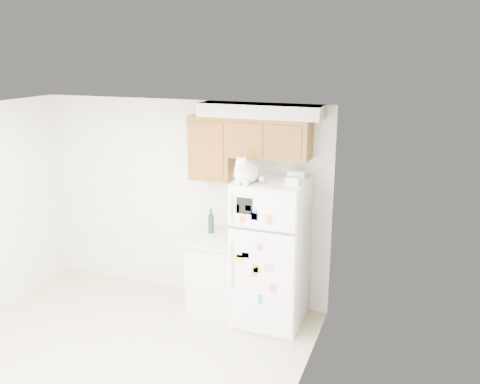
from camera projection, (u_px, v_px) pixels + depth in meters
The scene contains 9 objects.
ground_plane at pixel (95, 375), 4.97m from camera, with size 3.80×4.00×0.01m, color beige.
room_shell at pixel (108, 207), 4.70m from camera, with size 3.84×4.04×2.52m.
refrigerator at pixel (271, 253), 5.76m from camera, with size 0.76×0.78×1.70m.
base_counter at pixel (218, 273), 6.16m from camera, with size 0.64×0.64×0.92m.
cat at pixel (245, 172), 5.39m from camera, with size 0.32×0.46×0.33m.
storage_box_back at pixel (296, 175), 5.56m from camera, with size 0.18×0.13×0.10m, color white.
storage_box_front at pixel (294, 181), 5.32m from camera, with size 0.15×0.11×0.09m, color white.
bottle_green at pixel (211, 221), 6.16m from camera, with size 0.07×0.07×0.31m, color #19381E, non-canonical shape.
bottle_amber at pixel (232, 222), 6.09m from camera, with size 0.08×0.08×0.33m, color #593814, non-canonical shape.
Camera 1 is at (2.84, -3.54, 3.07)m, focal length 38.00 mm.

